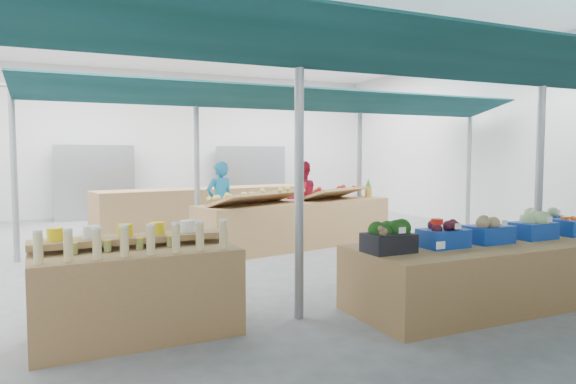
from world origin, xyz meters
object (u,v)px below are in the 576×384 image
object	(u,v)px
bottle_shelf	(137,289)
vendor_right	(301,199)
fruit_counter	(297,224)
vendor_left	(220,202)
veg_counter	(501,272)

from	to	relation	value
bottle_shelf	vendor_right	distance (m)	6.37
bottle_shelf	fruit_counter	distance (m)	5.14
bottle_shelf	fruit_counter	bearing A→B (deg)	45.13
vendor_left	vendor_right	xyz separation A→B (m)	(1.80, 0.00, 0.00)
veg_counter	vendor_left	bearing A→B (deg)	107.30
bottle_shelf	vendor_right	bearing A→B (deg)	47.76
bottle_shelf	veg_counter	world-z (taller)	bottle_shelf
vendor_left	veg_counter	bearing A→B (deg)	94.73
fruit_counter	bottle_shelf	bearing A→B (deg)	-145.80
vendor_left	vendor_right	distance (m)	1.80
veg_counter	fruit_counter	distance (m)	4.41
bottle_shelf	fruit_counter	world-z (taller)	bottle_shelf
vendor_left	bottle_shelf	bearing A→B (deg)	51.74
veg_counter	vendor_left	xyz separation A→B (m)	(-1.83, 5.47, 0.45)
veg_counter	fruit_counter	xyz separation A→B (m)	(-0.63, 4.37, 0.07)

